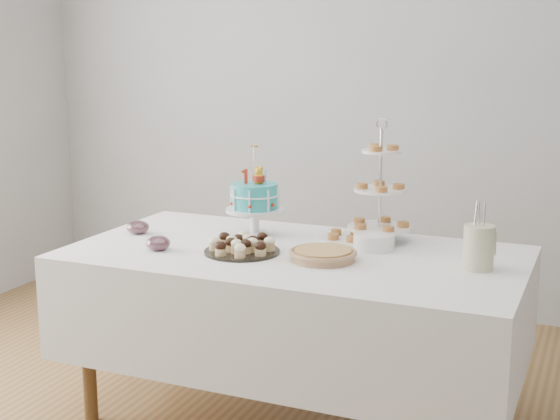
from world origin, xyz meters
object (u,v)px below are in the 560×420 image
at_px(tiered_stand, 380,191).
at_px(pie, 323,254).
at_px(birthday_cake, 255,211).
at_px(table, 295,302).
at_px(cupcake_tray, 242,245).
at_px(jam_bowl_a, 158,243).
at_px(jam_bowl_b, 138,228).
at_px(pastry_plate, 348,237).
at_px(plate_stack, 374,241).
at_px(utensil_pitcher, 479,246).

bearing_deg(tiered_stand, pie, -106.51).
relative_size(birthday_cake, pie, 1.47).
relative_size(table, tiered_stand, 3.49).
bearing_deg(birthday_cake, pie, -46.03).
bearing_deg(cupcake_tray, tiered_stand, 42.20).
xyz_separation_m(jam_bowl_a, jam_bowl_b, (-0.25, 0.22, -0.00)).
xyz_separation_m(cupcake_tray, pastry_plate, (0.35, 0.38, -0.02)).
relative_size(plate_stack, jam_bowl_a, 1.70).
distance_m(birthday_cake, cupcake_tray, 0.33).
bearing_deg(jam_bowl_b, jam_bowl_a, -41.89).
relative_size(jam_bowl_a, jam_bowl_b, 1.00).
height_order(tiered_stand, jam_bowl_a, tiered_stand).
relative_size(birthday_cake, utensil_pitcher, 1.53).
xyz_separation_m(birthday_cake, jam_bowl_a, (-0.27, -0.41, -0.08)).
relative_size(tiered_stand, pastry_plate, 2.09).
xyz_separation_m(birthday_cake, pastry_plate, (0.43, 0.07, -0.10)).
bearing_deg(utensil_pitcher, jam_bowl_a, 166.17).
height_order(tiered_stand, jam_bowl_b, tiered_stand).
xyz_separation_m(table, jam_bowl_b, (-0.80, 0.02, 0.26)).
xyz_separation_m(pie, tiered_stand, (0.12, 0.40, 0.20)).
bearing_deg(tiered_stand, table, -130.62).
distance_m(table, cupcake_tray, 0.35).
height_order(cupcake_tray, pastry_plate, cupcake_tray).
xyz_separation_m(tiered_stand, utensil_pitcher, (0.48, -0.29, -0.13)).
height_order(cupcake_tray, jam_bowl_a, cupcake_tray).
distance_m(pastry_plate, jam_bowl_b, 0.98).
distance_m(pie, tiered_stand, 0.47).
xyz_separation_m(jam_bowl_b, utensil_pitcher, (1.56, 0.01, 0.07)).
bearing_deg(tiered_stand, jam_bowl_a, -147.31).
relative_size(pastry_plate, utensil_pitcher, 0.98).
distance_m(table, birthday_cake, 0.49).
bearing_deg(tiered_stand, utensil_pitcher, -31.12).
xyz_separation_m(cupcake_tray, utensil_pitcher, (0.96, 0.14, 0.06)).
height_order(pastry_plate, utensil_pitcher, utensil_pitcher).
bearing_deg(pie, birthday_cake, 146.83).
relative_size(birthday_cake, jam_bowl_a, 3.94).
relative_size(pastry_plate, jam_bowl_b, 2.53).
height_order(pastry_plate, jam_bowl_a, jam_bowl_a).
bearing_deg(birthday_cake, cupcake_tray, -87.62).
relative_size(cupcake_tray, tiered_stand, 0.59).
height_order(table, utensil_pitcher, utensil_pitcher).
relative_size(table, plate_stack, 10.81).
height_order(cupcake_tray, pie, cupcake_tray).
bearing_deg(table, tiered_stand, 49.38).
distance_m(table, tiered_stand, 0.62).
xyz_separation_m(birthday_cake, tiered_stand, (0.56, 0.12, 0.12)).
xyz_separation_m(cupcake_tray, plate_stack, (0.49, 0.28, -0.00)).
xyz_separation_m(birthday_cake, utensil_pitcher, (1.04, -0.18, -0.02)).
xyz_separation_m(table, utensil_pitcher, (0.76, 0.03, 0.32)).
distance_m(birthday_cake, jam_bowl_b, 0.55).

